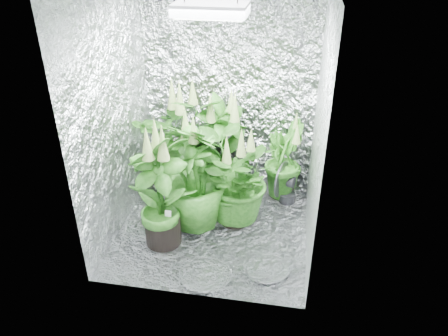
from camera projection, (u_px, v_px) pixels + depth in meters
name	position (u px, v px, depth m)	size (l,w,h in m)	color
ground	(214.00, 227.00, 3.83)	(1.60, 1.60, 0.00)	silver
walls	(212.00, 123.00, 3.33)	(1.62, 1.62, 2.00)	silver
grow_lamp	(211.00, 10.00, 2.92)	(0.50, 0.30, 0.22)	gray
plant_a	(182.00, 139.00, 4.18)	(1.12, 1.12, 1.10)	black
plant_b	(223.00, 149.00, 4.09)	(0.72, 0.72, 1.06)	black
plant_c	(284.00, 161.00, 4.11)	(0.49, 0.49, 0.83)	black
plant_d	(194.00, 176.00, 3.63)	(0.68, 0.68, 1.06)	black
plant_e	(235.00, 181.00, 3.71)	(0.88, 0.88, 0.89)	black
plant_f	(160.00, 191.00, 3.41)	(0.74, 0.74, 1.10)	black
circulation_fan	(285.00, 185.00, 4.12)	(0.21, 0.34, 0.40)	black
plant_label	(168.00, 215.00, 3.48)	(0.05, 0.01, 0.08)	white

